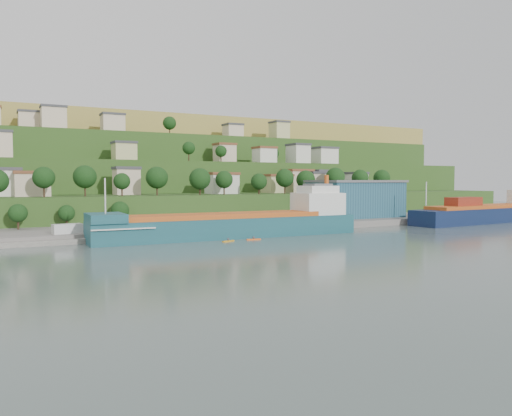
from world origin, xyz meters
TOP-DOWN VIEW (x-y plane):
  - ground at (0.00, 0.00)m, footprint 500.00×500.00m
  - quay at (20.00, 28.00)m, footprint 220.00×26.00m
  - pebble_beach at (-55.00, 22.00)m, footprint 40.00×18.00m
  - hillside at (0.01, 168.69)m, footprint 360.00×211.20m
  - cargo_ship_near at (-10.62, 10.11)m, footprint 71.19×12.55m
  - cargo_ship_far at (87.82, 9.92)m, footprint 66.56×15.37m
  - warehouse at (44.66, 30.61)m, footprint 31.15×19.25m
  - caravan at (-51.60, 19.15)m, footprint 7.03×3.77m
  - dinghy at (-39.25, 21.68)m, footprint 4.29×2.56m
  - kayak_orange at (-10.33, 1.99)m, footprint 3.61×1.27m
  - kayak_yellow at (-17.36, 1.69)m, footprint 3.53×1.71m

SIDE VIEW (x-z plane):
  - ground at x=0.00m, z-range 0.00..0.00m
  - quay at x=20.00m, z-range -2.00..2.00m
  - pebble_beach at x=-55.00m, z-range -1.20..1.20m
  - hillside at x=0.01m, z-range -47.92..48.08m
  - kayak_yellow at x=-17.36m, z-range -0.18..0.70m
  - kayak_orange at x=-10.33m, z-range -0.18..0.71m
  - dinghy at x=-39.25m, z-range 1.20..2.01m
  - caravan at x=-51.60m, z-range 1.20..4.32m
  - cargo_ship_far at x=87.82m, z-range -6.13..11.79m
  - cargo_ship_near at x=-10.62m, z-range -6.21..12.04m
  - warehouse at x=44.66m, z-range 2.03..14.83m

